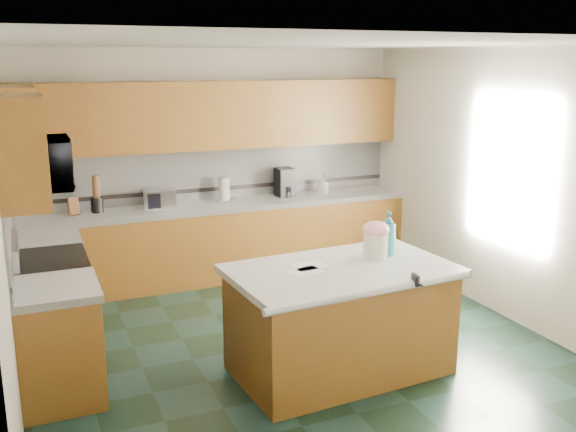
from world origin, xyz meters
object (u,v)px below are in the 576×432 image
island_base (340,323)px  soap_bottle_island (388,233)px  treat_jar (376,245)px  knife_block (73,206)px  coffee_maker (285,182)px  island_top (341,271)px  toaster_oven (160,199)px

island_base → soap_bottle_island: (0.53, 0.16, 0.68)m
treat_jar → knife_block: bearing=140.6°
coffee_maker → soap_bottle_island: bearing=-93.8°
coffee_maker → island_base: bearing=-104.4°
island_top → toaster_oven: (-0.91, 2.74, 0.13)m
island_base → soap_bottle_island: 0.88m
treat_jar → toaster_oven: (-1.29, 2.62, -0.00)m
island_top → knife_block: size_ratio=9.44×
island_base → knife_block: knife_block is taller
island_top → coffee_maker: bearing=72.9°
treat_jar → soap_bottle_island: size_ratio=0.56×
island_top → coffee_maker: coffee_maker is taller
knife_block → island_base: bearing=-64.7°
island_base → toaster_oven: (-0.91, 2.74, 0.59)m
island_base → treat_jar: 0.72m
soap_bottle_island → toaster_oven: soap_bottle_island is taller
toaster_oven → coffee_maker: 1.56m
island_top → treat_jar: size_ratio=8.30×
island_base → treat_jar: treat_jar is taller
island_top → treat_jar: 0.43m
knife_block → coffee_maker: bearing=-8.1°
soap_bottle_island → coffee_maker: size_ratio=1.10×
island_base → island_top: (0.00, 0.00, 0.46)m
coffee_maker → island_top: bearing=-104.4°
soap_bottle_island → toaster_oven: (-1.44, 2.58, -0.09)m
island_top → soap_bottle_island: 0.59m
toaster_oven → coffee_maker: size_ratio=1.03×
treat_jar → island_top: bearing=-153.0°
treat_jar → knife_block: (-2.24, 2.62, -0.01)m
knife_block → coffee_maker: coffee_maker is taller
toaster_oven → coffee_maker: (1.55, 0.03, 0.07)m
island_top → island_base: bearing=176.1°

